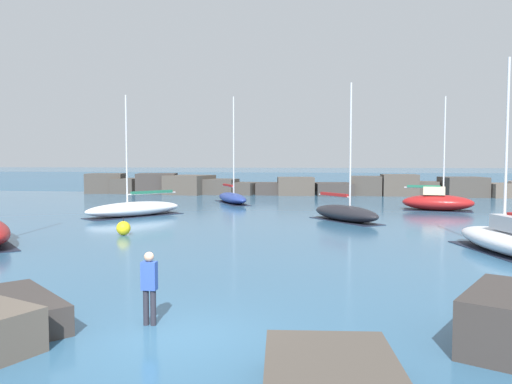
% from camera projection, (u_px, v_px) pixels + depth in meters
% --- Properties ---
extents(ground_plane, '(600.00, 600.00, 0.00)m').
position_uv_depth(ground_plane, '(175.00, 337.00, 11.23)').
color(ground_plane, '#336084').
extents(open_sea_beyond, '(400.00, 116.00, 0.01)m').
position_uv_depth(open_sea_beyond, '(317.00, 178.00, 118.26)').
color(open_sea_beyond, '#235175').
rests_on(open_sea_beyond, ground).
extents(breakwater_jetty, '(55.76, 7.30, 2.46)m').
position_uv_depth(breakwater_jetty, '(285.00, 186.00, 59.17)').
color(breakwater_jetty, '#423D38').
rests_on(breakwater_jetty, ground).
extents(foreground_rocks, '(19.99, 6.45, 1.21)m').
position_uv_depth(foreground_rocks, '(212.00, 332.00, 10.19)').
color(foreground_rocks, '#383330').
rests_on(foreground_rocks, ground).
extents(sailboat_moored_0, '(6.28, 7.26, 8.62)m').
position_uv_depth(sailboat_moored_0, '(135.00, 209.00, 35.97)').
color(sailboat_moored_0, white).
rests_on(sailboat_moored_0, ground).
extents(sailboat_moored_1, '(4.84, 7.25, 9.93)m').
position_uv_depth(sailboat_moored_1, '(232.00, 197.00, 47.13)').
color(sailboat_moored_1, navy).
rests_on(sailboat_moored_1, ground).
extents(sailboat_moored_2, '(3.89, 7.67, 8.38)m').
position_uv_depth(sailboat_moored_2, '(512.00, 240.00, 21.05)').
color(sailboat_moored_2, white).
rests_on(sailboat_moored_2, ground).
extents(sailboat_moored_3, '(5.87, 3.52, 9.09)m').
position_uv_depth(sailboat_moored_3, '(437.00, 201.00, 40.05)').
color(sailboat_moored_3, maroon).
rests_on(sailboat_moored_3, ground).
extents(sailboat_moored_5, '(5.11, 5.92, 9.00)m').
position_uv_depth(sailboat_moored_5, '(345.00, 213.00, 32.91)').
color(sailboat_moored_5, black).
rests_on(sailboat_moored_5, ground).
extents(mooring_buoy_orange_near, '(0.75, 0.75, 0.95)m').
position_uv_depth(mooring_buoy_orange_near, '(123.00, 228.00, 26.66)').
color(mooring_buoy_orange_near, yellow).
rests_on(mooring_buoy_orange_near, ground).
extents(person_on_rocks, '(0.36, 0.23, 1.78)m').
position_uv_depth(person_on_rocks, '(149.00, 284.00, 11.96)').
color(person_on_rocks, '#282833').
rests_on(person_on_rocks, ground).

